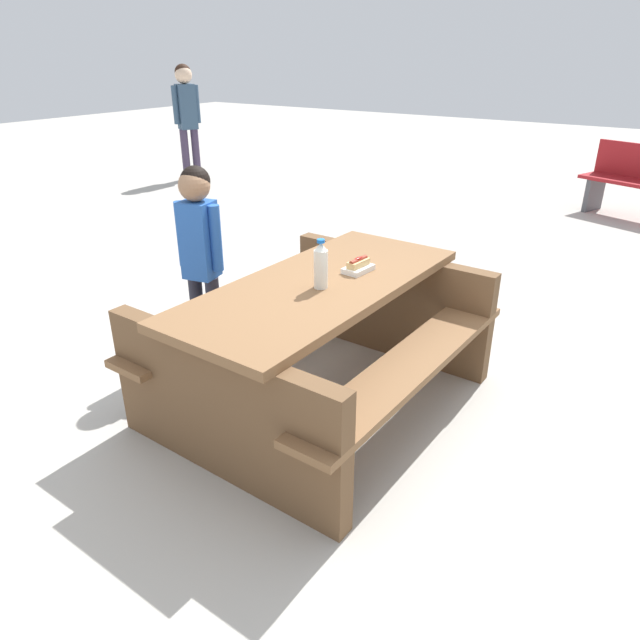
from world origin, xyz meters
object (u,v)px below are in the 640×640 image
Objects in this scene: hotdog_tray at (358,266)px; bystander_adult at (186,107)px; picnic_table at (320,333)px; child_in_coat at (199,241)px; soda_bottle at (321,266)px.

hotdog_tray is 6.62m from bystander_adult.
picnic_table is 6.72m from bystander_adult.
bystander_adult reaches higher than child_in_coat.
bystander_adult is (4.22, 5.29, 0.20)m from soda_bottle.
bystander_adult is at bearing 51.59° from picnic_table.
hotdog_tray is (0.25, -0.09, 0.34)m from picnic_table.
child_in_coat reaches higher than hotdog_tray.
bystander_adult reaches higher than picnic_table.
hotdog_tray is 0.11× the size of bystander_adult.
child_in_coat reaches higher than soda_bottle.
child_in_coat is at bearing -133.62° from bystander_adult.
child_in_coat is (0.05, 0.93, 0.36)m from picnic_table.
soda_bottle is 0.33m from hotdog_tray.
bystander_adult is at bearing 51.42° from soda_bottle.
hotdog_tray is 0.15× the size of child_in_coat.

